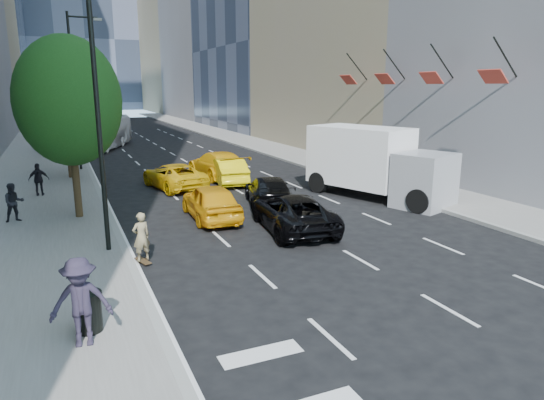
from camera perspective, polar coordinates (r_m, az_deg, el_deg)
name	(u,v)px	position (r m, az deg, el deg)	size (l,w,h in m)	color
ground	(334,264)	(15.81, 7.29, -7.51)	(160.00, 160.00, 0.00)	black
sidewalk_left	(43,157)	(42.98, -25.38, 4.62)	(6.00, 120.00, 0.15)	slate
sidewalk_right	(262,145)	(46.48, -1.22, 6.45)	(4.00, 120.00, 0.15)	slate
lamp_near	(101,78)	(16.67, -19.49, 13.34)	(2.13, 0.22, 10.00)	black
lamp_far	(76,82)	(34.64, -22.04, 12.71)	(2.13, 0.22, 10.00)	black
tree_near	(69,101)	(21.62, -22.80, 10.64)	(4.20, 4.20, 7.46)	black
tree_mid	(63,91)	(31.61, -23.36, 11.73)	(4.50, 4.50, 7.99)	black
tree_far	(61,98)	(44.62, -23.58, 10.95)	(3.90, 3.90, 6.92)	black
traffic_signal	(69,100)	(52.64, -22.78, 10.78)	(2.48, 0.53, 5.20)	black
facade_flags	(409,75)	(29.14, 15.77, 13.97)	(1.85, 13.30, 2.05)	black
skateboarder	(141,240)	(16.04, -15.11, -4.56)	(0.58, 0.38, 1.59)	#897B56
black_sedan_lincoln	(293,212)	(19.16, 2.48, -1.43)	(2.39, 5.19, 1.44)	black
black_sedan_mercedes	(269,191)	(22.98, -0.36, 1.03)	(1.99, 4.89, 1.42)	black
taxi_a	(211,201)	(20.86, -7.20, -0.17)	(1.82, 4.52, 1.54)	orange
taxi_b	(228,171)	(28.48, -5.18, 3.45)	(1.59, 4.57, 1.51)	yellow
taxi_c	(174,176)	(27.58, -11.45, 2.80)	(2.31, 5.00, 1.39)	#E1AD0B
taxi_d	(218,165)	(30.37, -6.42, 4.17)	(2.31, 5.68, 1.65)	#EDAD0C
city_bus	(102,133)	(46.72, -19.33, 7.48)	(2.48, 10.62, 2.96)	white
box_truck	(375,163)	(25.10, 12.07, 4.32)	(4.97, 7.86, 3.54)	white
pedestrian_a	(14,203)	(22.36, -28.10, -0.27)	(0.78, 0.61, 1.60)	black
pedestrian_b	(39,179)	(27.19, -25.74, 2.19)	(0.97, 0.40, 1.65)	black
pedestrian_c	(81,302)	(11.19, -21.59, -11.10)	(1.27, 0.73, 1.97)	#262131
trash_can	(88,313)	(11.96, -20.80, -12.27)	(0.59, 0.59, 0.89)	black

